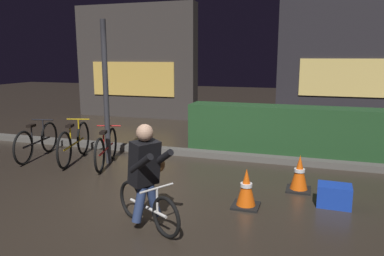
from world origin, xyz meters
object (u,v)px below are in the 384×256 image
object	(u,v)px
parked_bike_leftmost	(37,141)
traffic_cone_far	(299,174)
parked_bike_left_mid	(74,143)
parked_bike_center_left	(106,148)
cyclist	(147,176)
blue_crate	(334,195)
street_post	(106,93)
traffic_cone_near	(246,189)

from	to	relation	value
parked_bike_leftmost	traffic_cone_far	distance (m)	5.07
parked_bike_left_mid	parked_bike_center_left	bearing A→B (deg)	-110.12
traffic_cone_far	cyclist	xyz separation A→B (m)	(-1.66, -1.81, 0.36)
parked_bike_leftmost	cyclist	distance (m)	4.00
parked_bike_leftmost	parked_bike_left_mid	xyz separation A→B (m)	(0.84, 0.04, 0.02)
parked_bike_center_left	blue_crate	xyz separation A→B (m)	(3.96, -0.75, -0.18)
street_post	traffic_cone_near	xyz separation A→B (m)	(2.87, -1.30, -1.07)
parked_bike_leftmost	blue_crate	xyz separation A→B (m)	(5.54, -0.77, -0.19)
parked_bike_leftmost	traffic_cone_near	bearing A→B (deg)	-115.59
parked_bike_left_mid	blue_crate	size ratio (longest dim) A/B	3.78
parked_bike_left_mid	cyclist	size ratio (longest dim) A/B	1.34
parked_bike_left_mid	traffic_cone_near	size ratio (longest dim) A/B	3.10
parked_bike_center_left	traffic_cone_far	bearing A→B (deg)	-111.32
traffic_cone_far	cyclist	distance (m)	2.48
parked_bike_left_mid	blue_crate	world-z (taller)	parked_bike_left_mid
parked_bike_left_mid	cyclist	xyz separation A→B (m)	(2.55, -2.15, 0.27)
blue_crate	cyclist	world-z (taller)	cyclist
street_post	cyclist	distance (m)	2.99
street_post	blue_crate	distance (m)	4.27
traffic_cone_far	parked_bike_center_left	bearing A→B (deg)	175.34
traffic_cone_near	parked_bike_left_mid	bearing A→B (deg)	161.24
parked_bike_center_left	blue_crate	distance (m)	4.03
street_post	traffic_cone_far	distance (m)	3.71
parked_bike_leftmost	traffic_cone_far	world-z (taller)	parked_bike_leftmost
traffic_cone_near	traffic_cone_far	distance (m)	1.09
traffic_cone_near	traffic_cone_far	xyz separation A→B (m)	(0.65, 0.87, 0.01)
blue_crate	parked_bike_left_mid	bearing A→B (deg)	170.21
traffic_cone_far	street_post	bearing A→B (deg)	173.03
traffic_cone_far	parked_bike_left_mid	bearing A→B (deg)	175.38
street_post	parked_bike_center_left	bearing A→B (deg)	-72.02
parked_bike_leftmost	parked_bike_left_mid	size ratio (longest dim) A/B	0.96
traffic_cone_near	parked_bike_leftmost	bearing A→B (deg)	165.18
parked_bike_center_left	traffic_cone_near	bearing A→B (deg)	-128.85
cyclist	parked_bike_center_left	bearing A→B (deg)	160.63
parked_bike_left_mid	cyclist	world-z (taller)	cyclist
traffic_cone_far	blue_crate	size ratio (longest dim) A/B	1.26
parked_bike_left_mid	cyclist	distance (m)	3.35
street_post	parked_bike_center_left	world-z (taller)	street_post
parked_bike_left_mid	parked_bike_center_left	distance (m)	0.74
street_post	blue_crate	bearing A→B (deg)	-12.66
parked_bike_center_left	traffic_cone_far	xyz separation A→B (m)	(3.48, -0.28, -0.06)
street_post	cyclist	xyz separation A→B (m)	(1.86, -2.24, -0.70)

